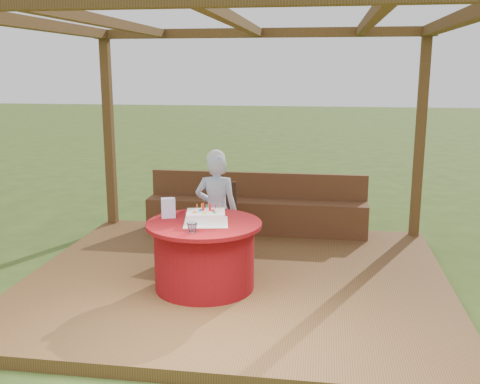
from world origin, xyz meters
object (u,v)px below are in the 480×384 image
(table, at_px, (204,255))
(elderly_woman, at_px, (216,208))
(birthday_cake, at_px, (206,217))
(drinking_glass, at_px, (192,227))
(chair, at_px, (219,213))
(gift_bag, at_px, (168,208))
(bench, at_px, (256,213))

(table, height_order, elderly_woman, elderly_woman)
(table, height_order, birthday_cake, birthday_cake)
(elderly_woman, distance_m, drinking_glass, 1.03)
(chair, relative_size, gift_bag, 4.08)
(elderly_woman, bearing_deg, table, -89.78)
(drinking_glass, bearing_deg, table, 84.79)
(elderly_woman, bearing_deg, bench, 79.06)
(chair, bearing_deg, elderly_woman, -81.83)
(table, xyz_separation_m, gift_bag, (-0.40, 0.13, 0.44))
(gift_bag, bearing_deg, table, -36.52)
(chair, height_order, gift_bag, gift_bag)
(chair, bearing_deg, gift_bag, -103.89)
(elderly_woman, height_order, drinking_glass, elderly_woman)
(chair, height_order, elderly_woman, elderly_woman)
(bench, bearing_deg, elderly_woman, -100.94)
(birthday_cake, height_order, drinking_glass, birthday_cake)
(bench, distance_m, gift_bag, 2.14)
(bench, height_order, table, bench)
(table, bearing_deg, bench, 82.56)
(birthday_cake, distance_m, gift_bag, 0.45)
(bench, xyz_separation_m, birthday_cake, (-0.25, -2.10, 0.49))
(table, relative_size, birthday_cake, 2.30)
(table, bearing_deg, gift_bag, 162.36)
(bench, relative_size, birthday_cake, 5.92)
(chair, xyz_separation_m, birthday_cake, (0.12, -1.36, 0.31))
(chair, bearing_deg, drinking_glass, -87.73)
(table, distance_m, chair, 1.36)
(bench, xyz_separation_m, gift_bag, (-0.68, -1.96, 0.53))
(gift_bag, bearing_deg, drinking_glass, -71.98)
(table, height_order, drinking_glass, drinking_glass)
(bench, relative_size, gift_bag, 14.77)
(gift_bag, height_order, drinking_glass, gift_bag)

